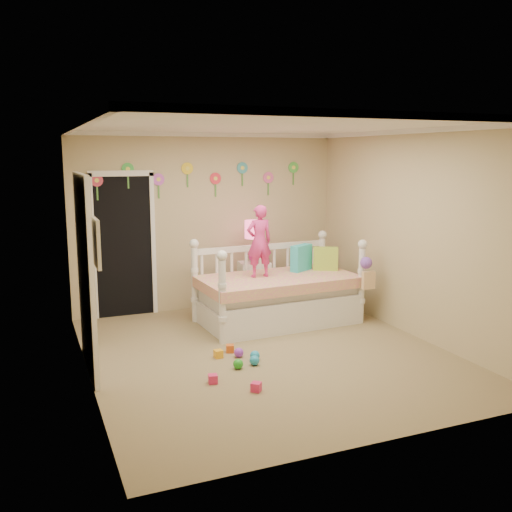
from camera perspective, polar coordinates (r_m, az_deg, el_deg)
name	(u,v)px	position (r m, az deg, el deg)	size (l,w,h in m)	color
floor	(267,353)	(6.72, 1.16, -9.76)	(4.00, 4.50, 0.01)	#7F684C
ceiling	(268,125)	(6.32, 1.25, 12.99)	(4.00, 4.50, 0.01)	white
back_wall	(208,222)	(8.48, -4.85, 3.44)	(4.00, 0.01, 2.60)	tan
left_wall	(84,255)	(5.90, -16.92, 0.08)	(0.01, 4.50, 2.60)	tan
right_wall	(414,234)	(7.41, 15.56, 2.13)	(0.01, 4.50, 2.60)	tan
crown_molding	(268,128)	(6.32, 1.25, 12.72)	(4.00, 4.50, 0.06)	white
daybed	(278,281)	(7.77, 2.20, -2.50)	(2.16, 1.16, 1.17)	white
pillow_turquoise	(301,258)	(8.10, 4.56, -0.18)	(0.37, 0.13, 0.37)	#27C4C0
pillow_lime	(326,259)	(8.18, 7.01, -0.27)	(0.35, 0.13, 0.33)	#A1C63C
child	(259,241)	(7.61, 0.33, 1.49)	(0.36, 0.23, 0.98)	#E03387
nightstand	(254,286)	(8.44, -0.18, -3.02)	(0.43, 0.33, 0.72)	white
table_lamp	(254,235)	(8.30, -0.18, 2.17)	(0.28, 0.28, 0.62)	#F620A0
closet_doorway	(124,245)	(8.22, -13.13, 1.13)	(0.90, 0.04, 2.07)	black
flower_decals	(202,179)	(8.40, -5.48, 7.74)	(3.40, 0.02, 0.50)	#B2668C
mirror_closet	(86,274)	(6.24, -16.71, -1.71)	(0.07, 1.30, 2.10)	white
wall_picture	(96,243)	(4.98, -15.73, 1.26)	(0.05, 0.34, 0.42)	white
hanging_bag	(367,274)	(7.72, 11.04, -1.80)	(0.20, 0.16, 0.36)	beige
toy_scatter	(228,366)	(6.19, -2.78, -11.00)	(0.80, 1.30, 0.11)	#996666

